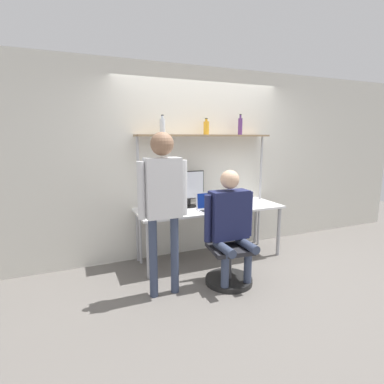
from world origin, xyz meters
name	(u,v)px	position (x,y,z in m)	size (l,w,h in m)	color
ground_plane	(222,268)	(0.00, 0.00, 0.00)	(12.00, 12.00, 0.00)	slate
wall_back	(199,162)	(0.00, 0.75, 1.35)	(8.00, 0.06, 2.70)	silver
desk	(210,212)	(0.00, 0.37, 0.68)	(2.06, 0.70, 0.75)	white
shelf_unit	(205,150)	(0.00, 0.56, 1.54)	(1.96, 0.30, 1.75)	#997A56
monitor	(188,188)	(-0.26, 0.54, 1.02)	(0.47, 0.23, 0.50)	black
laptop	(208,205)	(-0.10, 0.24, 0.81)	(0.31, 0.23, 0.24)	silver
cell_phone	(227,209)	(0.15, 0.16, 0.75)	(0.07, 0.15, 0.01)	silver
office_chair	(228,259)	(-0.11, -0.36, 0.28)	(0.56, 0.56, 0.91)	black
person_seated	(230,218)	(-0.12, -0.40, 0.80)	(0.62, 0.47, 1.35)	#38425B
person_standing	(163,193)	(-0.91, -0.35, 1.14)	(0.54, 0.24, 1.77)	#38425B
bottle_clear	(162,126)	(-0.62, 0.56, 1.86)	(0.07, 0.07, 0.25)	silver
bottle_purple	(240,126)	(0.57, 0.56, 1.88)	(0.06, 0.06, 0.29)	#593372
bottle_amber	(206,128)	(0.02, 0.56, 1.85)	(0.08, 0.08, 0.22)	gold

